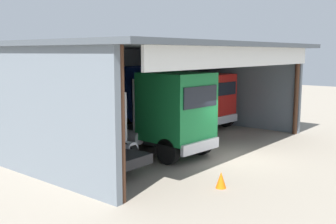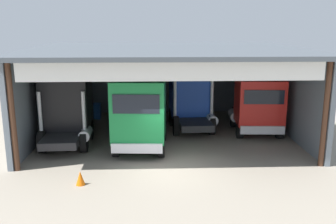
{
  "view_description": "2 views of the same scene",
  "coord_description": "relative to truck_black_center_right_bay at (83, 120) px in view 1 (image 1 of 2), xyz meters",
  "views": [
    {
      "loc": [
        -14.75,
        -8.28,
        4.5
      ],
      "look_at": [
        0.0,
        3.81,
        1.65
      ],
      "focal_mm": 42.89,
      "sensor_mm": 36.0,
      "label": 1
    },
    {
      "loc": [
        -0.78,
        -15.39,
        6.22
      ],
      "look_at": [
        0.0,
        3.81,
        1.65
      ],
      "focal_mm": 40.44,
      "sensor_mm": 36.0,
      "label": 2
    }
  ],
  "objects": [
    {
      "name": "ground_plane",
      "position": [
        5.2,
        -3.75,
        -1.96
      ],
      "size": [
        80.0,
        80.0,
        0.0
      ],
      "primitive_type": "plane",
      "color": "gray",
      "rests_on": "ground"
    },
    {
      "name": "workshop_shed",
      "position": [
        5.2,
        2.49,
        1.52
      ],
      "size": [
        14.4,
        11.84,
        4.92
      ],
      "color": "slate",
      "rests_on": "ground"
    },
    {
      "name": "truck_black_center_right_bay",
      "position": [
        0.0,
        0.0,
        0.0
      ],
      "size": [
        2.57,
        4.39,
        3.69
      ],
      "rotation": [
        0.0,
        0.0,
        0.03
      ],
      "color": "black",
      "rests_on": "ground"
    },
    {
      "name": "truck_green_center_bay",
      "position": [
        3.76,
        -1.3,
        -0.04
      ],
      "size": [
        2.69,
        5.37,
        3.65
      ],
      "rotation": [
        0.0,
        0.0,
        3.08
      ],
      "color": "#197F3D",
      "rests_on": "ground"
    },
    {
      "name": "truck_blue_yard_outside",
      "position": [
        6.67,
        2.75,
        -0.0
      ],
      "size": [
        2.64,
        4.49,
        3.72
      ],
      "rotation": [
        0.0,
        0.0,
        0.05
      ],
      "color": "#1E47B7",
      "rests_on": "ground"
    },
    {
      "name": "truck_red_left_bay",
      "position": [
        10.26,
        1.32,
        -0.3
      ],
      "size": [
        2.69,
        4.89,
        3.23
      ],
      "rotation": [
        0.0,
        0.0,
        3.09
      ],
      "color": "red",
      "rests_on": "ground"
    },
    {
      "name": "oil_drum",
      "position": [
        1.77,
        6.22,
        -1.5
      ],
      "size": [
        0.58,
        0.58,
        0.92
      ],
      "primitive_type": "cylinder",
      "color": "#197233",
      "rests_on": "ground"
    },
    {
      "name": "tool_cart",
      "position": [
        0.48,
        5.4,
        -1.46
      ],
      "size": [
        0.9,
        0.6,
        1.0
      ],
      "primitive_type": "cube",
      "color": "#1E59A5",
      "rests_on": "ground"
    },
    {
      "name": "traffic_cone",
      "position": [
        1.54,
        -5.23,
        -1.68
      ],
      "size": [
        0.36,
        0.36,
        0.56
      ],
      "primitive_type": "cone",
      "color": "orange",
      "rests_on": "ground"
    }
  ]
}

